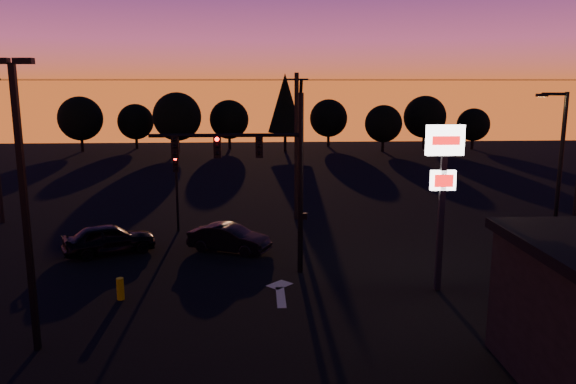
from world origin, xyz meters
name	(u,v)px	position (x,y,z in m)	size (l,w,h in m)	color
ground	(269,307)	(0.00, 0.00, 0.00)	(120.00, 120.00, 0.00)	black
lane_arrow	(280,291)	(0.50, 1.67, 0.01)	(1.20, 3.10, 0.01)	beige
traffic_signal_mast	(264,164)	(-0.10, 3.99, 4.94)	(6.79, 0.52, 8.58)	black
secondary_signal	(176,182)	(-5.00, 11.49, 2.86)	(0.30, 0.31, 4.35)	black
parking_lot_light	(23,188)	(-7.50, -3.00, 5.27)	(1.25, 0.30, 9.14)	black
pylon_sign	(443,173)	(7.00, 1.50, 4.91)	(1.50, 0.28, 6.80)	black
streetlight	(558,168)	(13.91, 5.50, 4.42)	(1.55, 0.35, 8.00)	black
utility_pole_1	(296,146)	(2.00, 14.00, 4.59)	(1.40, 0.26, 9.00)	black
power_wires	(297,80)	(2.00, 14.00, 8.57)	(36.00, 1.22, 0.07)	black
bollard	(120,289)	(-5.83, 1.13, 0.44)	(0.29, 0.29, 0.88)	#A39800
tree_0	(80,119)	(-22.00, 50.00, 4.06)	(5.36, 5.36, 6.74)	black
tree_1	(136,122)	(-16.00, 53.00, 3.43)	(4.54, 4.54, 5.71)	black
tree_2	(177,117)	(-10.00, 48.00, 4.37)	(5.77, 5.78, 7.26)	black
tree_3	(229,120)	(-4.00, 52.00, 3.75)	(4.95, 4.95, 6.22)	black
tree_4	(285,103)	(3.00, 49.00, 5.93)	(4.18, 4.18, 9.50)	black
tree_5	(329,118)	(9.00, 54.00, 3.75)	(4.95, 4.95, 6.22)	black
tree_6	(383,124)	(15.00, 48.00, 3.43)	(4.54, 4.54, 5.71)	black
tree_7	(425,117)	(21.00, 51.00, 4.06)	(5.36, 5.36, 6.74)	black
tree_8	(473,125)	(27.00, 50.00, 3.12)	(4.12, 4.12, 5.19)	black
car_left	(109,239)	(-7.81, 7.31, 0.76)	(1.79, 4.45, 1.52)	black
car_mid	(229,238)	(-1.86, 7.35, 0.69)	(1.45, 4.16, 1.37)	black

